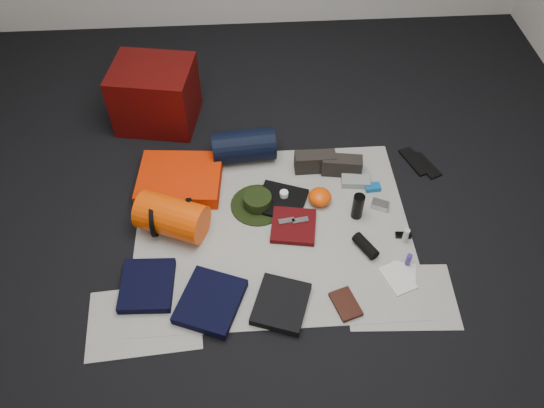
{
  "coord_description": "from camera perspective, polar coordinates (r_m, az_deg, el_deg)",
  "views": [
    {
      "loc": [
        -0.13,
        -1.9,
        2.47
      ],
      "look_at": [
        0.0,
        0.11,
        0.1
      ],
      "focal_mm": 35.0,
      "sensor_mm": 36.0,
      "label": 1
    }
  ],
  "objects": [
    {
      "name": "energy_bar_b",
      "position": [
        3.11,
        3.05,
        -1.77
      ],
      "size": [
        0.1,
        0.05,
        0.01
      ],
      "primitive_type": "cube",
      "rotation": [
        0.0,
        0.0,
        0.14
      ],
      "color": "#B5B4B9",
      "rests_on": "red_shirt"
    },
    {
      "name": "flip_flop_right",
      "position": [
        3.6,
        16.17,
        4.01
      ],
      "size": [
        0.17,
        0.25,
        0.01
      ],
      "primitive_type": "cube",
      "rotation": [
        0.0,
        0.0,
        0.41
      ],
      "color": "black",
      "rests_on": "floor"
    },
    {
      "name": "speaker",
      "position": [
        3.05,
        10.02,
        -4.46
      ],
      "size": [
        0.14,
        0.18,
        0.07
      ],
      "primitive_type": "cylinder",
      "rotation": [
        1.57,
        0.0,
        0.52
      ],
      "color": "black",
      "rests_on": "newspaper_mat"
    },
    {
      "name": "compact_camera",
      "position": [
        3.27,
        11.54,
        -0.11
      ],
      "size": [
        0.12,
        0.1,
        0.04
      ],
      "primitive_type": "cube",
      "rotation": [
        0.0,
        0.0,
        -0.45
      ],
      "color": "#B5B4B9",
      "rests_on": "newspaper_mat"
    },
    {
      "name": "first_aid_pouch",
      "position": [
        3.39,
        8.96,
        2.68
      ],
      "size": [
        0.19,
        0.15,
        0.04
      ],
      "primitive_type": "cube",
      "rotation": [
        0.0,
        0.0,
        -0.11
      ],
      "color": "gray",
      "rests_on": "newspaper_mat"
    },
    {
      "name": "newspaper_sheet_front_right",
      "position": [
        2.95,
        13.67,
        -9.65
      ],
      "size": [
        0.6,
        0.43,
        0.0
      ],
      "primitive_type": "cube",
      "rotation": [
        0.0,
        0.0,
        -0.05
      ],
      "color": "beige",
      "rests_on": "floor"
    },
    {
      "name": "sack_strap_left",
      "position": [
        3.1,
        -12.53,
        -1.52
      ],
      "size": [
        0.02,
        0.22,
        0.22
      ],
      "primitive_type": "cylinder",
      "rotation": [
        0.0,
        1.57,
        0.0
      ],
      "color": "black",
      "rests_on": "newspaper_mat"
    },
    {
      "name": "hiking_boot_right",
      "position": [
        3.4,
        7.51,
        4.13
      ],
      "size": [
        0.26,
        0.13,
        0.13
      ],
      "primitive_type": "cube",
      "rotation": [
        0.0,
        0.0,
        -0.15
      ],
      "color": "black",
      "rests_on": "newspaper_mat"
    },
    {
      "name": "water_bottle",
      "position": [
        3.15,
        9.22,
        -0.25
      ],
      "size": [
        0.08,
        0.08,
        0.17
      ],
      "primitive_type": "cylinder",
      "rotation": [
        0.0,
        0.0,
        -0.25
      ],
      "color": "black",
      "rests_on": "newspaper_mat"
    },
    {
      "name": "stuff_sack",
      "position": [
        3.08,
        -10.72,
        -1.36
      ],
      "size": [
        0.45,
        0.36,
        0.23
      ],
      "primitive_type": "cylinder",
      "rotation": [
        0.0,
        1.57,
        -0.4
      ],
      "color": "#E64203",
      "rests_on": "newspaper_mat"
    },
    {
      "name": "sack_strap_right",
      "position": [
        3.07,
        -8.86,
        -1.35
      ],
      "size": [
        0.03,
        0.22,
        0.22
      ],
      "primitive_type": "cylinder",
      "rotation": [
        0.0,
        1.57,
        0.0
      ],
      "color": "black",
      "rests_on": "newspaper_mat"
    },
    {
      "name": "cyan_case",
      "position": [
        3.37,
        10.76,
        1.78
      ],
      "size": [
        0.1,
        0.07,
        0.03
      ],
      "primitive_type": "cube",
      "rotation": [
        0.0,
        0.0,
        0.06
      ],
      "color": "#0F5495",
      "rests_on": "newspaper_mat"
    },
    {
      "name": "energy_bar_a",
      "position": [
        3.1,
        1.58,
        -1.85
      ],
      "size": [
        0.1,
        0.05,
        0.01
      ],
      "primitive_type": "cube",
      "rotation": [
        0.0,
        0.0,
        0.14
      ],
      "color": "#B5B4B9",
      "rests_on": "red_shirt"
    },
    {
      "name": "paperback_book",
      "position": [
        2.85,
        7.93,
        -10.62
      ],
      "size": [
        0.17,
        0.21,
        0.03
      ],
      "primitive_type": "cube",
      "rotation": [
        0.0,
        0.0,
        0.32
      ],
      "color": "black",
      "rests_on": "newspaper_mat"
    },
    {
      "name": "map_printout",
      "position": [
        3.01,
        13.94,
        -7.45
      ],
      "size": [
        0.17,
        0.2,
        0.01
      ],
      "primitive_type": "cube",
      "rotation": [
        0.0,
        0.0,
        -0.25
      ],
      "color": "silver",
      "rests_on": "newspaper_mat"
    },
    {
      "name": "newspaper_sheet_front_left",
      "position": [
        2.87,
        -13.52,
        -12.03
      ],
      "size": [
        0.61,
        0.44,
        0.0
      ],
      "primitive_type": "cube",
      "rotation": [
        0.0,
        0.0,
        0.07
      ],
      "color": "beige",
      "rests_on": "floor"
    },
    {
      "name": "toiletry_clear",
      "position": [
        3.12,
        14.19,
        -3.33
      ],
      "size": [
        0.04,
        0.04,
        0.1
      ],
      "primitive_type": "cylinder",
      "rotation": [
        0.0,
        0.0,
        -0.4
      ],
      "color": "#B7BCB7",
      "rests_on": "newspaper_mat"
    },
    {
      "name": "sleeping_pad",
      "position": [
        3.36,
        -9.87,
        2.67
      ],
      "size": [
        0.54,
        0.46,
        0.09
      ],
      "primitive_type": "cube",
      "rotation": [
        0.0,
        0.0,
        -0.08
      ],
      "color": "red",
      "rests_on": "newspaper_mat"
    },
    {
      "name": "red_cabinet",
      "position": [
        3.75,
        -12.44,
        11.38
      ],
      "size": [
        0.59,
        0.52,
        0.43
      ],
      "primitive_type": "cube",
      "rotation": [
        0.0,
        0.0,
        -0.18
      ],
      "color": "#4A0705",
      "rests_on": "floor"
    },
    {
      "name": "map_booklet",
      "position": [
        2.99,
        13.36,
        -7.75
      ],
      "size": [
        0.19,
        0.23,
        0.01
      ],
      "primitive_type": "cube",
      "rotation": [
        0.0,
        0.0,
        0.36
      ],
      "color": "silver",
      "rests_on": "newspaper_mat"
    },
    {
      "name": "trousers_navy_b",
      "position": [
        2.83,
        -6.64,
        -10.36
      ],
      "size": [
        0.4,
        0.43,
        0.05
      ],
      "primitive_type": "cube",
      "rotation": [
        0.0,
        0.0,
        -0.38
      ],
      "color": "black",
      "rests_on": "newspaper_mat"
    },
    {
      "name": "sunglasses",
      "position": [
        3.17,
        13.93,
        -3.27
      ],
      "size": [
        0.09,
        0.04,
        0.02
      ],
      "primitive_type": "cube",
      "rotation": [
        0.0,
        0.0,
        -0.1
      ],
      "color": "black",
      "rests_on": "newspaper_mat"
    },
    {
      "name": "trousers_charcoal",
      "position": [
        2.81,
        0.98,
        -10.68
      ],
      "size": [
        0.35,
        0.37,
        0.05
      ],
      "primitive_type": "cube",
      "rotation": [
        0.0,
        0.0,
        -0.33
      ],
      "color": "black",
      "rests_on": "newspaper_mat"
    },
    {
      "name": "navy_duffel",
      "position": [
        3.44,
        -3.06,
        6.24
      ],
      "size": [
        0.42,
        0.24,
        0.21
      ],
      "primitive_type": "cylinder",
      "rotation": [
        0.0,
        1.57,
        0.08
      ],
      "color": "black",
      "rests_on": "newspaper_mat"
    },
    {
      "name": "boonie_brim",
      "position": [
        3.23,
        -1.55,
        -0.1
      ],
      "size": [
        0.34,
        0.34,
        0.01
      ],
      "primitive_type": "cylinder",
      "rotation": [
        0.0,
        0.0,
        -0.03
      ],
      "color": "black",
      "rests_on": "newspaper_mat"
    },
    {
      "name": "black_tshirt",
      "position": [
        3.23,
        0.98,
        0.3
      ],
      "size": [
        0.36,
        0.35,
        0.03
      ],
      "primitive_type": "cube",
      "rotation": [
        0.0,
        0.0,
        -0.37
      ],
      "color": "black",
      "rests_on": "newspaper_mat"
    },
    {
      "name": "flip_flop_left",
      "position": [
        3.61,
        15.13,
        4.45
      ],
      "size": [
        0.18,
        0.27,
        0.01
      ],
      "primitive_type": "cube",
      "rotation": [
        0.0,
        0.0,
        0.35
      ],
      "color": "black",
      "rests_on": "floor"
    },
    {
      "name": "toiletry_purple",
      "position": [
        3.03,
        14.47,
        -5.85
      ],
      "size": [
        0.04,
        0.04,
        0.09
      ],
      "primitive_type": "cylinder",
      "rotation": [
        0.0,
        0.0,
        -0.35
      ],
      "color": "#3F267C",
      "rests_on": "newspaper_mat"
    },
    {
      "name": "orange_stuff_sack",
      "position": [
        3.23,
        5.16,
        0.76
      ],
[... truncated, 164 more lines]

